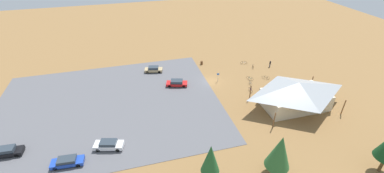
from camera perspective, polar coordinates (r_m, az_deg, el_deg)
name	(u,v)px	position (r m, az deg, el deg)	size (l,w,h in m)	color
ground	(211,82)	(58.80, 4.27, 1.12)	(160.00, 160.00, 0.00)	olive
parking_lot_asphalt	(109,106)	(53.39, -18.08, -4.05)	(43.48, 34.19, 0.05)	#56565B
bike_pavilion	(297,93)	(52.81, 22.27, -1.36)	(14.89, 9.58, 5.44)	beige
trash_bin	(202,63)	(66.14, 2.16, 5.31)	(0.60, 0.60, 0.90)	brown
lot_sign	(218,76)	(58.31, 5.82, 2.36)	(0.56, 0.08, 2.20)	#99999E
pine_center	(211,159)	(34.02, 4.16, -15.78)	(2.50, 2.50, 7.08)	brown
pine_far_west	(280,152)	(37.24, 18.97, -13.59)	(3.42, 3.42, 7.03)	brown
bicycle_black_yard_front	(266,77)	(61.94, 16.12, 1.94)	(1.30, 1.18, 0.77)	black
bicycle_white_yard_right	(244,63)	(67.71, 11.49, 5.23)	(1.68, 0.61, 0.79)	black
bicycle_orange_lone_west	(253,67)	(66.09, 13.44, 4.30)	(0.67, 1.56, 0.81)	black
bicycle_blue_lone_east	(280,82)	(60.89, 19.08, 0.87)	(0.50, 1.73, 0.81)	black
bicycle_teal_by_bin	(250,78)	(60.67, 12.81, 1.78)	(1.17, 1.29, 0.76)	black
bicycle_purple_yard_center	(251,90)	(56.31, 12.92, -0.73)	(0.48, 1.70, 0.88)	black
bicycle_silver_yard_left	(250,83)	(58.74, 12.90, 0.74)	(0.48, 1.78, 0.91)	black
car_blue_by_curb	(67,161)	(43.28, -26.05, -14.79)	(4.75, 2.08, 1.26)	#1E42B2
car_white_far_end	(109,145)	(43.52, -18.07, -12.23)	(4.87, 2.91, 1.40)	white
car_red_mid_lot	(177,83)	(56.76, -3.41, 0.80)	(4.96, 3.07, 1.38)	red
car_black_front_row	(6,152)	(49.51, -36.08, -11.65)	(4.77, 1.99, 1.41)	black
car_tan_inner_stall	(154,69)	(63.03, -8.57, 3.83)	(4.54, 2.67, 1.37)	tan
visitor_at_bikes	(270,64)	(67.56, 17.01, 4.91)	(0.38, 0.40, 1.75)	#2D3347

